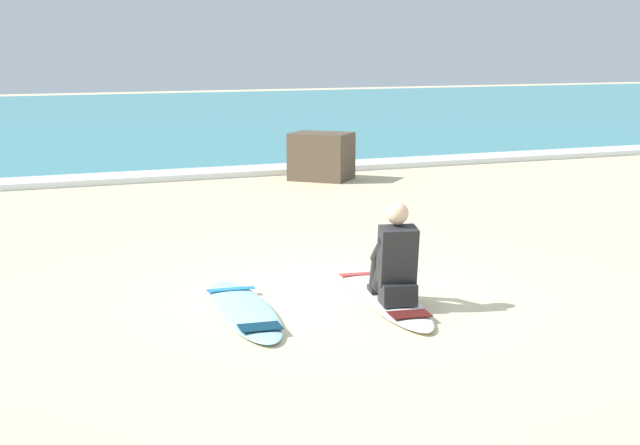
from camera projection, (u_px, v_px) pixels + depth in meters
The scene contains 7 objects.
ground_plane at pixel (343, 296), 9.12m from camera, with size 80.00×80.00×0.00m, color beige.
sea at pixel (58, 120), 29.35m from camera, with size 80.00×28.00×0.10m, color teal.
breaking_foam at pixel (152, 176), 16.93m from camera, with size 80.00×0.90×0.11m, color white.
surfboard_main at pixel (382, 295), 9.02m from camera, with size 0.89×2.57×0.08m.
surfer_seated at pixel (395, 263), 8.60m from camera, with size 0.48×0.76×0.95m.
surfboard_spare_near at pixel (244, 309), 8.52m from camera, with size 0.74×2.18×0.08m.
shoreline_rock at pixel (321, 156), 16.80m from camera, with size 0.79×1.04×0.86m, color brown.
Camera 1 is at (-3.58, -8.05, 2.44)m, focal length 51.88 mm.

